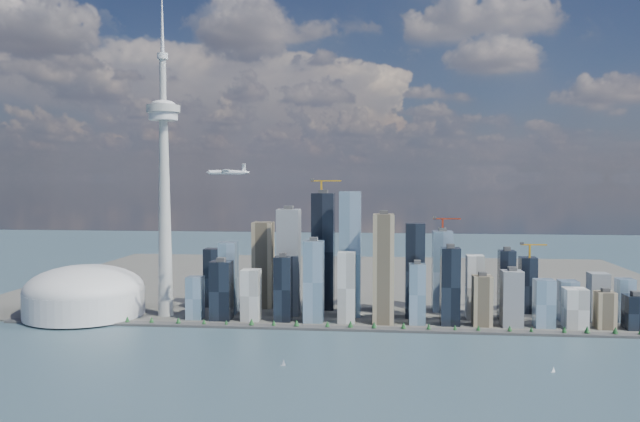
# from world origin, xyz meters

# --- Properties ---
(ground) EXTENTS (4000.00, 4000.00, 0.00)m
(ground) POSITION_xyz_m (0.00, 0.00, 0.00)
(ground) COLOR #2D4350
(ground) RESTS_ON ground
(seawall) EXTENTS (1100.00, 22.00, 4.00)m
(seawall) POSITION_xyz_m (0.00, 250.00, 2.00)
(seawall) COLOR #383838
(seawall) RESTS_ON ground
(land) EXTENTS (1400.00, 900.00, 3.00)m
(land) POSITION_xyz_m (0.00, 700.00, 1.50)
(land) COLOR #4C4C47
(land) RESTS_ON ground
(shoreline_trees) EXTENTS (960.53, 7.20, 8.80)m
(shoreline_trees) POSITION_xyz_m (0.00, 250.00, 8.78)
(shoreline_trees) COLOR #3F2D1E
(shoreline_trees) RESTS_ON seawall
(skyscraper_cluster) EXTENTS (736.00, 142.00, 234.60)m
(skyscraper_cluster) POSITION_xyz_m (59.62, 336.82, 72.29)
(skyscraper_cluster) COLOR black
(skyscraper_cluster) RESTS_ON land
(needle_tower) EXTENTS (56.00, 56.00, 550.50)m
(needle_tower) POSITION_xyz_m (-300.00, 310.00, 235.84)
(needle_tower) COLOR #A7A8A2
(needle_tower) RESTS_ON land
(dome_stadium) EXTENTS (200.00, 200.00, 86.00)m
(dome_stadium) POSITION_xyz_m (-440.00, 300.00, 39.44)
(dome_stadium) COLOR silver
(dome_stadium) RESTS_ON land
(airplane) EXTENTS (62.47, 55.87, 15.65)m
(airplane) POSITION_xyz_m (-157.94, 183.47, 247.80)
(airplane) COLOR silver
(airplane) RESTS_ON ground
(sailboat_west) EXTENTS (6.61, 2.82, 9.13)m
(sailboat_west) POSITION_xyz_m (-54.89, 54.96, 2.93)
(sailboat_west) COLOR white
(sailboat_west) RESTS_ON ground
(sailboat_east) EXTENTS (5.79, 3.04, 8.10)m
(sailboat_east) POSITION_xyz_m (279.23, 61.83, 2.60)
(sailboat_east) COLOR white
(sailboat_east) RESTS_ON ground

